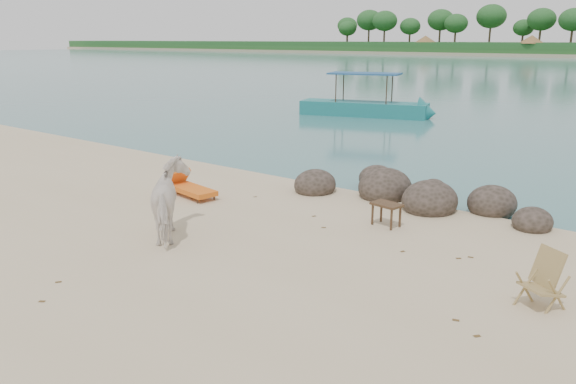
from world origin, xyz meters
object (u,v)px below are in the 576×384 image
at_px(boulders, 409,194).
at_px(boat_near, 364,80).
at_px(cow, 172,201).
at_px(deck_chair, 542,283).
at_px(lounge_chair, 193,188).
at_px(side_table, 386,216).

distance_m(boulders, boat_near, 16.77).
bearing_deg(cow, deck_chair, 140.87).
bearing_deg(boat_near, deck_chair, -69.27).
height_order(cow, boat_near, boat_near).
distance_m(cow, lounge_chair, 3.03).
distance_m(lounge_chair, deck_chair, 8.75).
relative_size(boulders, cow, 3.45).
bearing_deg(lounge_chair, boat_near, 115.73).
height_order(boulders, boat_near, boat_near).
distance_m(side_table, deck_chair, 4.17).
height_order(boulders, lounge_chair, boulders).
bearing_deg(deck_chair, side_table, -176.29).
bearing_deg(boulders, cow, -116.42).
height_order(cow, side_table, cow).
height_order(side_table, deck_chair, deck_chair).
distance_m(boulders, cow, 5.98).
xyz_separation_m(boulders, side_table, (0.47, -2.07, 0.05)).
bearing_deg(deck_chair, cow, -137.16).
relative_size(boulders, boat_near, 0.84).
bearing_deg(boat_near, cow, -86.99).
xyz_separation_m(boulders, lounge_chair, (-4.56, -3.03, 0.06)).
bearing_deg(boulders, deck_chair, -44.50).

